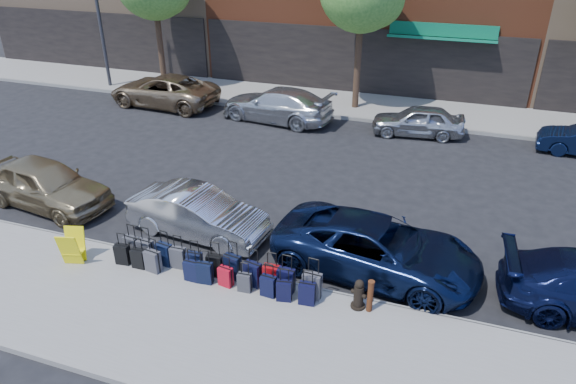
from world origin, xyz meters
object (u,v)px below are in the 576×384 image
at_px(car_near_1, 198,214).
at_px(car_far_1, 277,105).
at_px(car_near_2, 377,248).
at_px(car_far_2, 418,121).
at_px(car_far_0, 164,91).
at_px(fire_hydrant, 359,295).
at_px(car_near_0, 45,184).
at_px(suitcase_front_5, 215,265).
at_px(bollard, 370,296).
at_px(display_rack, 73,247).

relative_size(car_near_1, car_far_1, 0.80).
xyz_separation_m(car_near_2, car_far_2, (-0.07, 10.20, -0.08)).
bearing_deg(car_near_1, car_far_0, 40.93).
bearing_deg(car_near_2, car_far_0, 56.98).
height_order(fire_hydrant, car_near_0, car_near_0).
height_order(suitcase_front_5, bollard, suitcase_front_5).
xyz_separation_m(suitcase_front_5, fire_hydrant, (3.66, -0.02, 0.05)).
xyz_separation_m(fire_hydrant, car_far_1, (-6.25, 11.68, 0.25)).
bearing_deg(display_rack, suitcase_front_5, -5.01).
bearing_deg(car_far_2, car_far_1, -94.77).
bearing_deg(car_near_2, display_rack, 114.03).
xyz_separation_m(fire_hydrant, car_far_0, (-12.25, 11.93, 0.26)).
xyz_separation_m(bollard, car_far_1, (-6.52, 11.72, 0.17)).
bearing_deg(bollard, car_near_1, 160.60).
xyz_separation_m(car_near_0, car_near_2, (10.54, -0.14, -0.03)).
bearing_deg(display_rack, bollard, -10.65).
height_order(car_near_2, car_far_2, car_near_2).
bearing_deg(car_near_2, car_far_1, 39.10).
distance_m(bollard, car_near_2, 1.75).
distance_m(suitcase_front_5, fire_hydrant, 3.66).
xyz_separation_m(bollard, car_near_1, (-5.35, 1.88, 0.10)).
distance_m(suitcase_front_5, car_near_1, 2.32).
bearing_deg(car_near_1, car_far_1, 12.34).
bearing_deg(display_rack, car_near_2, 2.19).
relative_size(fire_hydrant, car_near_1, 0.18).
relative_size(car_near_2, car_far_2, 1.38).
relative_size(car_near_0, car_far_2, 1.18).
distance_m(display_rack, car_far_0, 13.48).
bearing_deg(fire_hydrant, car_far_1, 137.55).
bearing_deg(bollard, car_near_0, 170.10).
relative_size(suitcase_front_5, display_rack, 1.03).
distance_m(bollard, display_rack, 7.70).
bearing_deg(suitcase_front_5, car_near_1, 124.66).
relative_size(suitcase_front_5, car_far_0, 0.18).
xyz_separation_m(car_near_1, car_far_1, (-1.17, 9.83, 0.07)).
height_order(fire_hydrant, car_far_2, car_far_2).
distance_m(fire_hydrant, car_near_1, 5.41).
bearing_deg(car_near_2, car_near_1, 95.02).
height_order(car_far_1, car_far_2, car_far_1).
relative_size(car_near_0, car_far_1, 0.87).
xyz_separation_m(car_near_1, car_far_0, (-7.17, 10.09, 0.07)).
distance_m(fire_hydrant, display_rack, 7.43).
bearing_deg(car_far_0, car_near_0, 13.56).
xyz_separation_m(suitcase_front_5, car_near_0, (-6.79, 1.81, 0.32)).
bearing_deg(bollard, car_far_2, 91.19).
bearing_deg(suitcase_front_5, fire_hydrant, -3.59).
relative_size(car_far_0, car_far_2, 1.43).
bearing_deg(car_near_1, bollard, -103.86).
xyz_separation_m(bollard, car_near_2, (-0.18, 1.74, 0.15)).
xyz_separation_m(fire_hydrant, car_near_1, (-5.08, 1.84, 0.18)).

